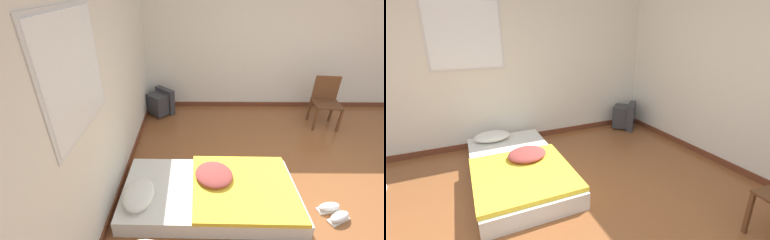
% 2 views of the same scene
% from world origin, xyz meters
% --- Properties ---
extents(ground_plane, '(20.00, 20.00, 0.00)m').
position_xyz_m(ground_plane, '(0.00, 0.00, 0.00)').
color(ground_plane, brown).
extents(wall_back, '(7.53, 0.08, 2.60)m').
position_xyz_m(wall_back, '(-0.01, 2.68, 1.29)').
color(wall_back, silver).
rests_on(wall_back, ground_plane).
extents(wall_right, '(0.08, 7.69, 2.60)m').
position_xyz_m(wall_right, '(2.59, 0.00, 1.29)').
color(wall_right, silver).
rests_on(wall_right, ground_plane).
extents(mattress_bed, '(1.11, 2.05, 0.34)m').
position_xyz_m(mattress_bed, '(-0.07, 1.51, 0.13)').
color(mattress_bed, silver).
rests_on(mattress_bed, ground_plane).
extents(crt_tv, '(0.56, 0.56, 0.49)m').
position_xyz_m(crt_tv, '(2.20, 2.36, 0.24)').
color(crt_tv, '#333338').
rests_on(crt_tv, ground_plane).
extents(wooden_chair, '(0.49, 0.49, 0.87)m').
position_xyz_m(wooden_chair, '(1.85, -0.62, 0.51)').
color(wooden_chair, brown).
rests_on(wooden_chair, ground_plane).
extents(sneaker_pair, '(0.33, 0.33, 0.10)m').
position_xyz_m(sneaker_pair, '(-0.29, 0.13, 0.05)').
color(sneaker_pair, silver).
rests_on(sneaker_pair, ground_plane).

